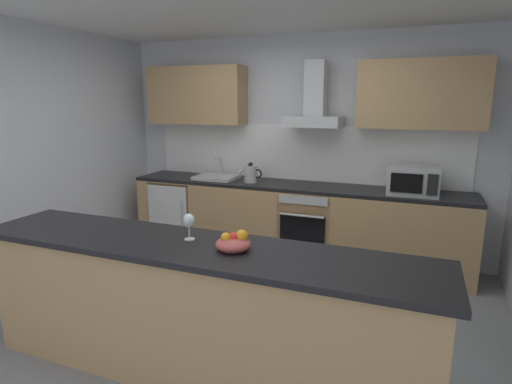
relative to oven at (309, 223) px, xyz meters
name	(u,v)px	position (x,y,z in m)	size (l,w,h in m)	color
ground	(233,327)	(-0.21, -1.64, -0.47)	(5.47, 4.96, 0.02)	gray
wall_back	(302,147)	(-0.21, 0.41, 0.84)	(5.47, 0.12, 2.60)	silver
wall_left	(17,158)	(-2.51, -1.64, 0.84)	(0.12, 4.96, 2.60)	silver
backsplash_tile	(300,153)	(-0.21, 0.33, 0.77)	(3.80, 0.02, 0.66)	white
counter_back	(291,222)	(-0.21, 0.03, -0.01)	(3.93, 0.60, 0.90)	tan
counter_island	(195,311)	(-0.18, -2.31, 0.02)	(3.14, 0.64, 0.95)	tan
upper_cabinets	(298,95)	(-0.21, 0.18, 1.45)	(3.88, 0.32, 0.70)	tan
oven	(309,223)	(0.00, 0.00, 0.00)	(0.60, 0.62, 0.80)	slate
refrigerator	(180,212)	(-1.73, 0.00, -0.03)	(0.58, 0.60, 0.85)	white
microwave	(413,180)	(1.09, -0.03, 0.59)	(0.50, 0.38, 0.30)	#B7BABC
sink	(217,177)	(-1.18, 0.01, 0.47)	(0.50, 0.40, 0.26)	silver
kettle	(251,174)	(-0.71, -0.03, 0.55)	(0.29, 0.15, 0.24)	#B7BABC
range_hood	(315,106)	(0.00, 0.13, 1.33)	(0.62, 0.45, 0.72)	#B7BABC
wine_glass	(189,222)	(-0.25, -2.23, 0.61)	(0.08, 0.08, 0.18)	silver
fruit_bowl	(234,243)	(0.11, -2.30, 0.53)	(0.22, 0.22, 0.13)	#B24C47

